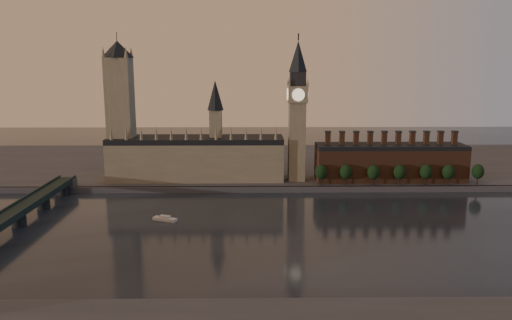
{
  "coord_description": "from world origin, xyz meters",
  "views": [
    {
      "loc": [
        -24.61,
        -253.44,
        91.1
      ],
      "look_at": [
        -20.8,
        55.0,
        30.23
      ],
      "focal_mm": 35.0,
      "sensor_mm": 36.0,
      "label": 1
    }
  ],
  "objects": [
    {
      "name": "river_boat",
      "position": [
        -74.44,
        26.14,
        1.12
      ],
      "size": [
        15.06,
        9.5,
        2.92
      ],
      "rotation": [
        0.0,
        0.0,
        -0.4
      ],
      "color": "silver",
      "rests_on": "ground"
    },
    {
      "name": "embankment_tree_0",
      "position": [
        26.33,
        94.7,
        13.47
      ],
      "size": [
        8.6,
        8.6,
        14.88
      ],
      "color": "black",
      "rests_on": "north_bank"
    },
    {
      "name": "embankment_tree_5",
      "position": [
        117.77,
        94.01,
        13.47
      ],
      "size": [
        8.6,
        8.6,
        14.88
      ],
      "color": "black",
      "rests_on": "north_bank"
    },
    {
      "name": "embankment_tree_3",
      "position": [
        82.78,
        94.4,
        13.47
      ],
      "size": [
        8.6,
        8.6,
        14.88
      ],
      "color": "black",
      "rests_on": "north_bank"
    },
    {
      "name": "palace_of_westminster",
      "position": [
        -64.41,
        114.91,
        21.63
      ],
      "size": [
        130.0,
        30.3,
        74.0
      ],
      "color": "gray",
      "rests_on": "north_bank"
    },
    {
      "name": "embankment_tree_4",
      "position": [
        101.94,
        94.77,
        13.47
      ],
      "size": [
        8.6,
        8.6,
        14.88
      ],
      "color": "black",
      "rests_on": "north_bank"
    },
    {
      "name": "big_ben",
      "position": [
        10.0,
        110.0,
        56.83
      ],
      "size": [
        15.0,
        15.0,
        107.0
      ],
      "color": "gray",
      "rests_on": "north_bank"
    },
    {
      "name": "victoria_tower",
      "position": [
        -120.0,
        115.0,
        59.09
      ],
      "size": [
        24.0,
        24.0,
        108.0
      ],
      "color": "gray",
      "rests_on": "north_bank"
    },
    {
      "name": "embankment_tree_2",
      "position": [
        63.72,
        93.65,
        13.47
      ],
      "size": [
        8.6,
        8.6,
        14.88
      ],
      "color": "black",
      "rests_on": "north_bank"
    },
    {
      "name": "westminster_bridge",
      "position": [
        -155.0,
        -2.7,
        7.44
      ],
      "size": [
        14.0,
        200.0,
        11.55
      ],
      "color": "black",
      "rests_on": "ground"
    },
    {
      "name": "chimney_block",
      "position": [
        80.0,
        110.0,
        17.82
      ],
      "size": [
        110.0,
        25.0,
        37.0
      ],
      "color": "brown",
      "rests_on": "north_bank"
    },
    {
      "name": "north_bank",
      "position": [
        0.0,
        178.04,
        2.0
      ],
      "size": [
        900.0,
        182.0,
        4.0
      ],
      "color": "#4A4A4F",
      "rests_on": "ground"
    },
    {
      "name": "embankment_tree_1",
      "position": [
        44.21,
        95.16,
        13.47
      ],
      "size": [
        8.6,
        8.6,
        14.88
      ],
      "color": "black",
      "rests_on": "north_bank"
    },
    {
      "name": "embankment_tree_6",
      "position": [
        139.52,
        94.75,
        13.47
      ],
      "size": [
        8.6,
        8.6,
        14.88
      ],
      "color": "black",
      "rests_on": "north_bank"
    },
    {
      "name": "ground",
      "position": [
        0.0,
        0.0,
        0.0
      ],
      "size": [
        900.0,
        900.0,
        0.0
      ],
      "primitive_type": "plane",
      "color": "black",
      "rests_on": "ground"
    }
  ]
}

